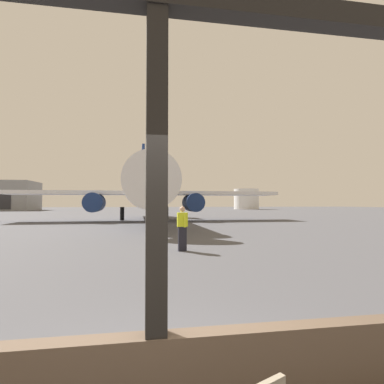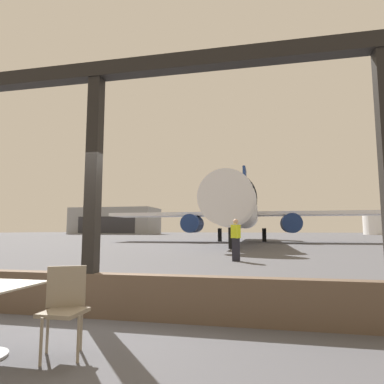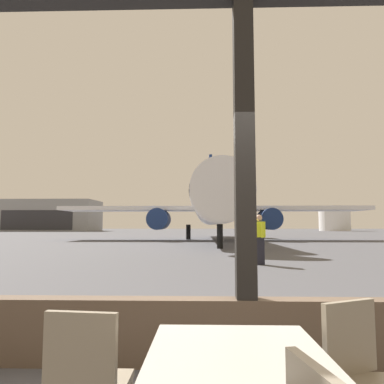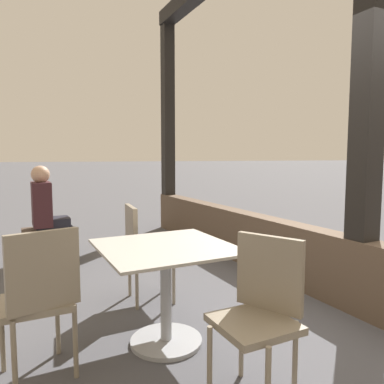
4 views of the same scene
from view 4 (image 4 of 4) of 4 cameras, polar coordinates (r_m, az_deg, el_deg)
window_frame at (r=3.37m, az=25.67°, el=5.95°), size 8.67×0.24×3.98m
dining_table at (r=2.67m, az=-4.15°, el=-13.89°), size 0.90×0.90×0.72m
cafe_chair_window_left at (r=2.38m, az=-22.84°, el=-14.37°), size 0.45×0.45×0.93m
cafe_chair_window_right at (r=2.14m, az=10.82°, el=-16.90°), size 0.51×0.51×0.90m
cafe_chair_aisle_left at (r=3.40m, az=-7.91°, el=-8.27°), size 0.42×0.42×0.90m
lounge_bench at (r=4.94m, az=-22.46°, el=-6.16°), size 0.48×0.48×0.44m
seated_passenger at (r=4.89m, az=-21.74°, el=-2.78°), size 0.40×0.47×1.24m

